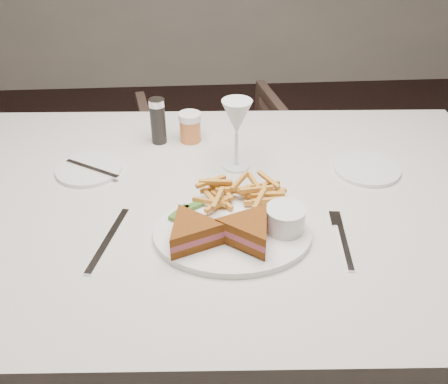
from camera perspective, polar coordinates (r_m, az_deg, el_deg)
name	(u,v)px	position (r m, az deg, el deg)	size (l,w,h in m)	color
table	(223,312)	(1.38, -0.14, -13.55)	(1.36, 0.91, 0.75)	beige
chair_far	(216,162)	(2.13, -0.90, 3.50)	(0.59, 0.55, 0.61)	#4C382E
table_setting	(229,193)	(1.07, 0.56, -0.16)	(0.84, 0.66, 0.18)	white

